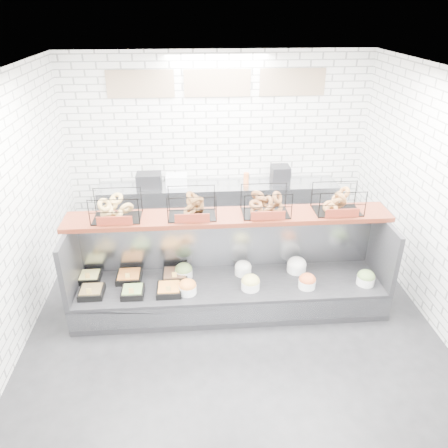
{
  "coord_description": "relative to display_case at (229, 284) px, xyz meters",
  "views": [
    {
      "loc": [
        -0.43,
        -4.38,
        3.65
      ],
      "look_at": [
        -0.07,
        0.45,
        1.17
      ],
      "focal_mm": 35.0,
      "sensor_mm": 36.0,
      "label": 1
    }
  ],
  "objects": [
    {
      "name": "bagel_shelf",
      "position": [
        0.01,
        0.17,
        1.05
      ],
      "size": [
        4.1,
        0.5,
        0.4
      ],
      "color": "#48190F",
      "rests_on": "display_case"
    },
    {
      "name": "display_case",
      "position": [
        0.0,
        0.0,
        0.0
      ],
      "size": [
        4.0,
        0.9,
        1.2
      ],
      "color": "black",
      "rests_on": "ground"
    },
    {
      "name": "ground",
      "position": [
        0.01,
        -0.34,
        -0.33
      ],
      "size": [
        5.5,
        5.5,
        0.0
      ],
      "primitive_type": "plane",
      "color": "black",
      "rests_on": "ground"
    },
    {
      "name": "room_shell",
      "position": [
        0.01,
        0.26,
        1.73
      ],
      "size": [
        5.02,
        5.51,
        3.01
      ],
      "color": "white",
      "rests_on": "ground"
    },
    {
      "name": "prep_counter",
      "position": [
        0.01,
        2.09,
        0.14
      ],
      "size": [
        4.0,
        0.6,
        1.2
      ],
      "color": "#93969B",
      "rests_on": "ground"
    }
  ]
}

